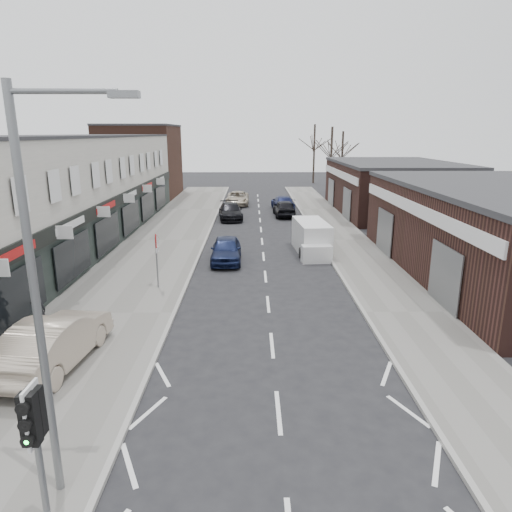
{
  "coord_description": "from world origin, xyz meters",
  "views": [
    {
      "loc": [
        -0.7,
        -8.74,
        7.26
      ],
      "look_at": [
        -0.54,
        8.49,
        2.6
      ],
      "focal_mm": 32.0,
      "sensor_mm": 36.0,
      "label": 1
    }
  ],
  "objects_px": {
    "warning_sign": "(157,245)",
    "pedestrian": "(38,309)",
    "parked_car_left_a": "(226,249)",
    "parked_car_left_c": "(237,198)",
    "parked_car_left_b": "(231,211)",
    "white_van": "(312,238)",
    "traffic_light": "(34,429)",
    "parked_car_right_c": "(283,203)",
    "street_lamp": "(43,282)",
    "parked_car_right_b": "(284,208)",
    "parked_car_right_a": "(314,233)",
    "sedan_on_pavement": "(55,341)"
  },
  "relations": [
    {
      "from": "street_lamp",
      "to": "pedestrian",
      "type": "relative_size",
      "value": 5.15
    },
    {
      "from": "parked_car_left_b",
      "to": "warning_sign",
      "type": "bearing_deg",
      "value": -103.57
    },
    {
      "from": "pedestrian",
      "to": "parked_car_left_b",
      "type": "height_order",
      "value": "pedestrian"
    },
    {
      "from": "parked_car_right_a",
      "to": "parked_car_right_b",
      "type": "bearing_deg",
      "value": -79.15
    },
    {
      "from": "traffic_light",
      "to": "parked_car_right_a",
      "type": "height_order",
      "value": "traffic_light"
    },
    {
      "from": "street_lamp",
      "to": "parked_car_right_b",
      "type": "xyz_separation_m",
      "value": [
        6.73,
        32.67,
        -3.88
      ]
    },
    {
      "from": "traffic_light",
      "to": "sedan_on_pavement",
      "type": "xyz_separation_m",
      "value": [
        -2.52,
        6.49,
        -1.49
      ]
    },
    {
      "from": "warning_sign",
      "to": "parked_car_right_a",
      "type": "bearing_deg",
      "value": 47.79
    },
    {
      "from": "street_lamp",
      "to": "parked_car_right_a",
      "type": "distance_m",
      "value": 24.07
    },
    {
      "from": "traffic_light",
      "to": "street_lamp",
      "type": "height_order",
      "value": "street_lamp"
    },
    {
      "from": "white_van",
      "to": "pedestrian",
      "type": "bearing_deg",
      "value": -139.67
    },
    {
      "from": "traffic_light",
      "to": "white_van",
      "type": "xyz_separation_m",
      "value": [
        7.42,
        20.95,
        -1.5
      ]
    },
    {
      "from": "white_van",
      "to": "sedan_on_pavement",
      "type": "distance_m",
      "value": 17.55
    },
    {
      "from": "parked_car_right_b",
      "to": "parked_car_right_c",
      "type": "height_order",
      "value": "parked_car_right_b"
    },
    {
      "from": "street_lamp",
      "to": "warning_sign",
      "type": "bearing_deg",
      "value": 92.84
    },
    {
      "from": "traffic_light",
      "to": "parked_car_right_c",
      "type": "xyz_separation_m",
      "value": [
        6.73,
        37.42,
        -1.72
      ]
    },
    {
      "from": "warning_sign",
      "to": "parked_car_left_a",
      "type": "bearing_deg",
      "value": 58.85
    },
    {
      "from": "white_van",
      "to": "parked_car_left_a",
      "type": "relative_size",
      "value": 1.2
    },
    {
      "from": "parked_car_left_a",
      "to": "parked_car_left_c",
      "type": "xyz_separation_m",
      "value": [
        0.0,
        21.79,
        -0.04
      ]
    },
    {
      "from": "sedan_on_pavement",
      "to": "parked_car_left_b",
      "type": "distance_m",
      "value": 26.34
    },
    {
      "from": "parked_car_right_b",
      "to": "traffic_light",
      "type": "bearing_deg",
      "value": 76.4
    },
    {
      "from": "parked_car_right_a",
      "to": "parked_car_right_c",
      "type": "height_order",
      "value": "parked_car_right_c"
    },
    {
      "from": "street_lamp",
      "to": "parked_car_left_c",
      "type": "height_order",
      "value": "street_lamp"
    },
    {
      "from": "warning_sign",
      "to": "parked_car_right_a",
      "type": "xyz_separation_m",
      "value": [
        8.66,
        9.55,
        -1.54
      ]
    },
    {
      "from": "parked_car_left_b",
      "to": "parked_car_right_c",
      "type": "relative_size",
      "value": 1.0
    },
    {
      "from": "warning_sign",
      "to": "white_van",
      "type": "relative_size",
      "value": 0.53
    },
    {
      "from": "parked_car_left_c",
      "to": "parked_car_right_b",
      "type": "distance_m",
      "value": 8.11
    },
    {
      "from": "parked_car_right_a",
      "to": "pedestrian",
      "type": "bearing_deg",
      "value": 53.28
    },
    {
      "from": "white_van",
      "to": "parked_car_left_c",
      "type": "distance_m",
      "value": 20.43
    },
    {
      "from": "white_van",
      "to": "pedestrian",
      "type": "relative_size",
      "value": 3.3
    },
    {
      "from": "parked_car_right_a",
      "to": "parked_car_left_c",
      "type": "bearing_deg",
      "value": -67.93
    },
    {
      "from": "warning_sign",
      "to": "traffic_light",
      "type": "bearing_deg",
      "value": -86.9
    },
    {
      "from": "parked_car_left_c",
      "to": "parked_car_right_a",
      "type": "distance_m",
      "value": 18.06
    },
    {
      "from": "traffic_light",
      "to": "white_van",
      "type": "distance_m",
      "value": 22.27
    },
    {
      "from": "white_van",
      "to": "pedestrian",
      "type": "xyz_separation_m",
      "value": [
        -11.72,
        -11.72,
        -0.02
      ]
    },
    {
      "from": "white_van",
      "to": "parked_car_left_a",
      "type": "distance_m",
      "value": 5.61
    },
    {
      "from": "traffic_light",
      "to": "parked_car_left_b",
      "type": "xyz_separation_m",
      "value": [
        1.84,
        32.47,
        -1.72
      ]
    },
    {
      "from": "parked_car_left_a",
      "to": "parked_car_left_c",
      "type": "distance_m",
      "value": 21.79
    },
    {
      "from": "warning_sign",
      "to": "parked_car_left_c",
      "type": "bearing_deg",
      "value": 83.67
    },
    {
      "from": "warning_sign",
      "to": "pedestrian",
      "type": "xyz_separation_m",
      "value": [
        -3.53,
        -4.78,
        -1.3
      ]
    },
    {
      "from": "parked_car_left_c",
      "to": "parked_car_right_c",
      "type": "bearing_deg",
      "value": -35.59
    },
    {
      "from": "white_van",
      "to": "parked_car_left_b",
      "type": "bearing_deg",
      "value": 111.17
    },
    {
      "from": "parked_car_left_b",
      "to": "traffic_light",
      "type": "bearing_deg",
      "value": -98.8
    },
    {
      "from": "warning_sign",
      "to": "parked_car_left_b",
      "type": "xyz_separation_m",
      "value": [
        2.6,
        18.45,
        -1.51
      ]
    },
    {
      "from": "parked_car_left_c",
      "to": "parked_car_right_b",
      "type": "relative_size",
      "value": 1.14
    },
    {
      "from": "warning_sign",
      "to": "sedan_on_pavement",
      "type": "bearing_deg",
      "value": -103.2
    },
    {
      "from": "warning_sign",
      "to": "parked_car_right_b",
      "type": "bearing_deg",
      "value": 69.68
    },
    {
      "from": "parked_car_left_a",
      "to": "parked_car_left_c",
      "type": "bearing_deg",
      "value": 88.99
    },
    {
      "from": "parked_car_left_c",
      "to": "parked_car_right_c",
      "type": "xyz_separation_m",
      "value": [
        4.53,
        -3.28,
        0.0
      ]
    },
    {
      "from": "white_van",
      "to": "parked_car_left_a",
      "type": "bearing_deg",
      "value": -163.37
    }
  ]
}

